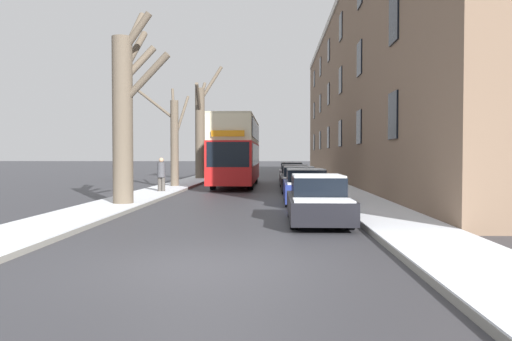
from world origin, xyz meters
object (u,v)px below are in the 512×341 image
at_px(parked_car_2, 299,180).
at_px(parked_car_4, 291,172).
at_px(bare_tree_left_0, 125,110).
at_px(parked_car_3, 294,176).
at_px(parked_car_0, 318,201).
at_px(parked_car_1, 306,187).
at_px(pedestrian_left_sidewalk, 161,174).
at_px(bare_tree_left_2, 201,129).
at_px(double_decker_bus, 237,148).
at_px(bare_tree_left_1, 174,138).

distance_m(parked_car_2, parked_car_4, 12.09).
bearing_deg(parked_car_2, bare_tree_left_0, -130.81).
bearing_deg(parked_car_3, parked_car_0, -90.00).
relative_size(parked_car_1, pedestrian_left_sidewalk, 2.43).
distance_m(bare_tree_left_0, pedestrian_left_sidewalk, 6.75).
bearing_deg(parked_car_4, parked_car_0, -90.00).
xyz_separation_m(parked_car_4, pedestrian_left_sidewalk, (-6.95, -13.84, 0.35)).
relative_size(parked_car_4, pedestrian_left_sidewalk, 2.43).
xyz_separation_m(bare_tree_left_2, parked_car_0, (7.13, -24.64, -3.42)).
distance_m(double_decker_bus, parked_car_0, 17.72).
bearing_deg(bare_tree_left_0, pedestrian_left_sidewalk, 90.71).
relative_size(bare_tree_left_0, parked_car_1, 1.73).
bearing_deg(bare_tree_left_1, bare_tree_left_0, -88.02).
bearing_deg(bare_tree_left_0, double_decker_bus, 76.48).
relative_size(parked_car_3, pedestrian_left_sidewalk, 2.34).
relative_size(parked_car_0, parked_car_4, 0.98).
bearing_deg(bare_tree_left_2, pedestrian_left_sidewalk, -89.28).
xyz_separation_m(bare_tree_left_0, bare_tree_left_1, (-0.37, 10.73, -0.70)).
relative_size(bare_tree_left_1, double_decker_bus, 0.52).
relative_size(bare_tree_left_1, parked_car_0, 1.39).
bearing_deg(parked_car_2, parked_car_1, -90.00).
bearing_deg(parked_car_0, bare_tree_left_1, 116.06).
bearing_deg(parked_car_4, pedestrian_left_sidewalk, -116.66).
distance_m(parked_car_0, parked_car_4, 24.11).
xyz_separation_m(parked_car_2, parked_car_4, (-0.00, 12.09, 0.02)).
xyz_separation_m(parked_car_0, parked_car_3, (0.00, 17.85, -0.01)).
height_order(bare_tree_left_1, parked_car_1, bare_tree_left_1).
bearing_deg(parked_car_4, parked_car_1, -90.00).
distance_m(parked_car_1, parked_car_4, 18.35).
height_order(bare_tree_left_0, parked_car_1, bare_tree_left_0).
xyz_separation_m(bare_tree_left_1, double_decker_bus, (3.54, 2.44, -0.56)).
xyz_separation_m(bare_tree_left_1, parked_car_4, (7.24, 9.31, -2.31)).
height_order(bare_tree_left_2, parked_car_2, bare_tree_left_2).
xyz_separation_m(bare_tree_left_1, parked_car_0, (7.24, -14.80, -2.33)).
xyz_separation_m(double_decker_bus, parked_car_1, (3.70, -11.48, -1.75)).
bearing_deg(parked_car_2, parked_car_3, 90.00).
xyz_separation_m(bare_tree_left_0, parked_car_2, (6.87, 7.96, -3.03)).
bearing_deg(bare_tree_left_1, pedestrian_left_sidewalk, -86.29).
height_order(parked_car_2, parked_car_4, parked_car_4).
height_order(double_decker_bus, parked_car_3, double_decker_bus).
distance_m(parked_car_1, parked_car_2, 6.27).
distance_m(parked_car_2, parked_car_3, 5.82).
height_order(parked_car_3, parked_car_4, parked_car_4).
bearing_deg(parked_car_0, bare_tree_left_2, 106.13).
bearing_deg(double_decker_bus, bare_tree_left_1, -145.42).
bearing_deg(pedestrian_left_sidewalk, bare_tree_left_2, 90.51).
distance_m(bare_tree_left_2, parked_car_3, 10.43).
bearing_deg(parked_car_0, parked_car_1, 90.00).
relative_size(bare_tree_left_2, pedestrian_left_sidewalk, 4.94).
bearing_deg(parked_car_2, double_decker_bus, 125.40).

